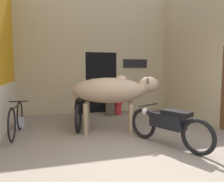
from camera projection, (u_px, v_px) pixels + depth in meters
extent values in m
plane|color=gray|center=(149.00, 159.00, 3.68)|extent=(30.00, 30.00, 0.00)
cube|color=silver|center=(2.00, 111.00, 4.92)|extent=(0.03, 4.22, 1.14)
cube|color=#C6B289|center=(95.00, 23.00, 7.50)|extent=(5.26, 0.18, 1.98)
cube|color=#C6B289|center=(52.00, 83.00, 7.28)|extent=(2.26, 0.18, 2.11)
cube|color=#C6B289|center=(140.00, 82.00, 8.16)|extent=(1.89, 0.18, 2.11)
cube|color=black|center=(99.00, 82.00, 8.09)|extent=(1.11, 0.90, 2.11)
cube|color=black|center=(135.00, 64.00, 7.93)|extent=(0.92, 0.03, 0.30)
cube|color=#C6B289|center=(204.00, 51.00, 6.25)|extent=(0.18, 4.22, 4.09)
ellipsoid|color=tan|center=(109.00, 90.00, 5.14)|extent=(1.81, 1.09, 0.60)
ellipsoid|color=tan|center=(121.00, 80.00, 5.11)|extent=(0.34, 0.32, 0.22)
cylinder|color=tan|center=(142.00, 88.00, 5.13)|extent=(0.46, 0.39, 0.40)
ellipsoid|color=tan|center=(148.00, 84.00, 5.12)|extent=(0.54, 0.42, 0.35)
cylinder|color=tan|center=(74.00, 100.00, 5.17)|extent=(0.14, 0.08, 0.66)
cylinder|color=tan|center=(130.00, 116.00, 5.37)|extent=(0.11, 0.11, 0.73)
cylinder|color=tan|center=(131.00, 119.00, 5.03)|extent=(0.11, 0.11, 0.73)
cylinder|color=tan|center=(87.00, 116.00, 5.38)|extent=(0.11, 0.11, 0.73)
cylinder|color=tan|center=(86.00, 119.00, 5.04)|extent=(0.11, 0.11, 0.73)
cone|color=#473D33|center=(146.00, 79.00, 5.23)|extent=(0.11, 0.15, 0.20)
cone|color=#473D33|center=(148.00, 79.00, 4.98)|extent=(0.11, 0.15, 0.20)
torus|color=black|center=(198.00, 137.00, 3.83)|extent=(0.35, 0.63, 0.66)
torus|color=black|center=(143.00, 123.00, 4.79)|extent=(0.35, 0.63, 0.66)
cube|color=black|center=(168.00, 121.00, 4.29)|extent=(0.55, 0.75, 0.28)
cube|color=black|center=(176.00, 113.00, 4.13)|extent=(0.47, 0.62, 0.09)
cylinder|color=black|center=(148.00, 105.00, 4.64)|extent=(0.54, 0.27, 0.03)
sphere|color=silver|center=(145.00, 112.00, 4.72)|extent=(0.15, 0.15, 0.15)
torus|color=black|center=(78.00, 118.00, 5.22)|extent=(0.27, 0.68, 0.69)
torus|color=black|center=(86.00, 109.00, 6.53)|extent=(0.27, 0.68, 0.69)
cube|color=black|center=(82.00, 106.00, 5.86)|extent=(0.48, 0.77, 0.28)
cube|color=black|center=(81.00, 101.00, 5.64)|extent=(0.42, 0.63, 0.09)
cylinder|color=black|center=(85.00, 95.00, 6.34)|extent=(0.56, 0.20, 0.03)
sphere|color=silver|center=(85.00, 100.00, 6.45)|extent=(0.15, 0.15, 0.15)
torus|color=black|center=(12.00, 125.00, 4.55)|extent=(0.07, 0.73, 0.73)
torus|color=black|center=(20.00, 115.00, 5.49)|extent=(0.07, 0.73, 0.73)
cylinder|color=black|center=(16.00, 107.00, 4.99)|extent=(0.06, 0.80, 0.03)
cylinder|color=black|center=(19.00, 101.00, 5.37)|extent=(0.44, 0.05, 0.03)
cube|color=brown|center=(110.00, 109.00, 7.14)|extent=(0.28, 0.14, 0.42)
cube|color=brown|center=(109.00, 101.00, 7.20)|extent=(0.28, 0.32, 0.11)
cube|color=beige|center=(109.00, 94.00, 7.24)|extent=(0.40, 0.20, 0.47)
sphere|color=tan|center=(109.00, 84.00, 7.21)|extent=(0.20, 0.20, 0.20)
cylinder|color=red|center=(118.00, 109.00, 7.35)|extent=(0.26, 0.26, 0.39)
cylinder|color=red|center=(118.00, 102.00, 7.33)|extent=(0.38, 0.38, 0.04)
cylinder|color=#A8A8B2|center=(19.00, 123.00, 5.65)|extent=(0.26, 0.26, 0.26)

